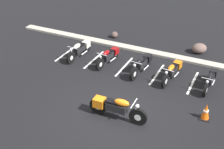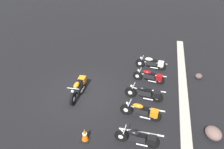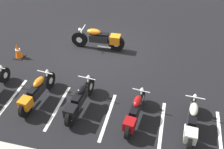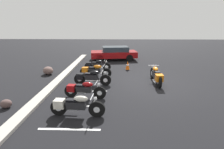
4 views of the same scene
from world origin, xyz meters
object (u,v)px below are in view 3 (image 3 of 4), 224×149
object	(u,v)px
parked_bike_0	(192,122)
parked_bike_2	(79,100)
parked_bike_1	(135,112)
traffic_cone	(18,51)
motorcycle_orange_featured	(100,39)
parked_bike_3	(36,93)

from	to	relation	value
parked_bike_0	parked_bike_2	size ratio (longest dim) A/B	0.98
parked_bike_1	traffic_cone	size ratio (longest dim) A/B	2.96
motorcycle_orange_featured	parked_bike_2	size ratio (longest dim) A/B	1.10
motorcycle_orange_featured	parked_bike_0	bearing A→B (deg)	133.36
parked_bike_0	traffic_cone	world-z (taller)	parked_bike_0
motorcycle_orange_featured	parked_bike_0	distance (m)	5.46
parked_bike_1	parked_bike_2	world-z (taller)	parked_bike_2
parked_bike_0	parked_bike_1	distance (m)	1.69
parked_bike_0	parked_bike_1	bearing A→B (deg)	93.67
traffic_cone	parked_bike_1	bearing A→B (deg)	155.73
motorcycle_orange_featured	parked_bike_2	bearing A→B (deg)	93.62
parked_bike_1	parked_bike_3	size ratio (longest dim) A/B	0.96
parked_bike_0	parked_bike_2	bearing A→B (deg)	91.98
parked_bike_0	parked_bike_2	xyz separation A→B (m)	(3.51, -0.08, 0.01)
traffic_cone	motorcycle_orange_featured	bearing A→B (deg)	-154.99
traffic_cone	parked_bike_3	bearing A→B (deg)	130.78
parked_bike_3	traffic_cone	world-z (taller)	parked_bike_3
parked_bike_2	parked_bike_3	distance (m)	1.51
parked_bike_0	motorcycle_orange_featured	bearing A→B (deg)	48.27
parked_bike_2	parked_bike_3	world-z (taller)	parked_bike_2
motorcycle_orange_featured	traffic_cone	bearing A→B (deg)	23.40
parked_bike_2	parked_bike_3	xyz separation A→B (m)	(1.51, 0.00, -0.01)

